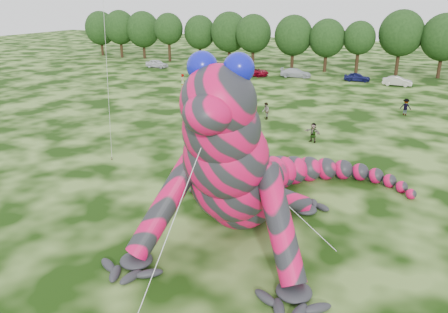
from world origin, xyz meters
TOP-DOWN VIEW (x-y plane):
  - ground at (0.00, 0.00)m, footprint 240.00×240.00m
  - inflatable_gecko at (3.47, 1.41)m, footprint 19.33×22.17m
  - tree_0 at (-54.56, 59.23)m, footprint 6.91×6.22m
  - tree_1 at (-48.36, 58.05)m, footprint 6.74×6.07m
  - tree_2 at (-43.02, 58.76)m, footprint 7.04×6.34m
  - tree_3 at (-35.72, 57.07)m, footprint 5.81×5.23m
  - tree_4 at (-29.64, 58.71)m, footprint 6.22×5.60m
  - tree_5 at (-23.12, 58.44)m, footprint 7.16×6.44m
  - tree_6 at (-17.56, 56.68)m, footprint 6.52×5.86m
  - tree_7 at (-10.08, 56.80)m, footprint 6.68×6.01m
  - tree_8 at (-4.22, 56.99)m, footprint 6.14×5.53m
  - tree_9 at (1.06, 57.35)m, footprint 5.27×4.74m
  - tree_10 at (7.40, 58.58)m, footprint 7.09×6.38m
  - tree_11 at (13.79, 58.20)m, footprint 7.01×6.31m
  - car_0 at (-33.41, 48.75)m, footprint 4.44×1.99m
  - car_1 at (-23.30, 49.21)m, footprint 4.29×1.62m
  - car_2 at (-14.07, 47.85)m, footprint 5.55×3.03m
  - car_3 at (-7.26, 49.42)m, footprint 5.17×2.55m
  - car_4 at (2.39, 49.81)m, footprint 4.02×1.81m
  - car_5 at (8.31, 48.55)m, footprint 4.16×1.51m
  - spectator_0 at (-5.21, 24.66)m, footprint 0.73×0.56m
  - spectator_1 at (-2.96, 22.76)m, footprint 1.01×1.10m
  - spectator_4 at (-20.78, 36.21)m, footprint 0.77×0.91m
  - spectator_5 at (3.50, 17.16)m, footprint 1.72×1.11m
  - spectator_2 at (10.44, 30.81)m, footprint 1.22×0.72m

SIDE VIEW (x-z plane):
  - ground at x=0.00m, z-range 0.00..0.00m
  - car_4 at x=2.39m, z-range 0.00..1.34m
  - car_5 at x=8.31m, z-range 0.00..1.36m
  - car_1 at x=-23.30m, z-range 0.00..1.40m
  - car_3 at x=-7.26m, z-range 0.00..1.44m
  - car_2 at x=-14.07m, z-range 0.00..1.48m
  - car_0 at x=-33.41m, z-range 0.00..1.48m
  - spectator_4 at x=-20.78m, z-range 0.00..1.58m
  - spectator_5 at x=3.50m, z-range 0.00..1.77m
  - spectator_0 at x=-5.21m, z-range 0.00..1.81m
  - spectator_1 at x=-2.96m, z-range 0.00..1.81m
  - spectator_2 at x=10.44m, z-range 0.00..1.85m
  - tree_9 at x=1.06m, z-range 0.00..8.68m
  - tree_8 at x=-4.22m, z-range 0.00..8.94m
  - tree_4 at x=-29.64m, z-range 0.00..9.06m
  - tree_3 at x=-35.72m, z-range 0.00..9.44m
  - tree_7 at x=-10.08m, z-range 0.00..9.48m
  - tree_6 at x=-17.56m, z-range 0.00..9.49m
  - tree_0 at x=-54.56m, z-range 0.00..9.51m
  - tree_2 at x=-43.02m, z-range 0.00..9.64m
  - tree_5 at x=-23.12m, z-range 0.00..9.80m
  - tree_1 at x=-48.36m, z-range 0.00..9.81m
  - tree_11 at x=13.79m, z-range 0.00..10.07m
  - inflatable_gecko at x=3.47m, z-range 0.00..10.18m
  - tree_10 at x=7.40m, z-range 0.00..10.50m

